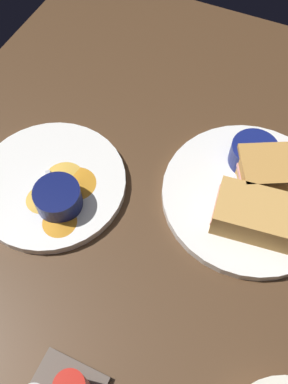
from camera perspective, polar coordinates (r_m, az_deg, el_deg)
The scene contains 10 objects.
ground_plane at distance 66.21cm, azimuth 9.42°, elevation -7.50°, with size 110.00×110.00×3.00cm, color #4C331E.
plate_sandwich_main at distance 69.03cm, azimuth 14.16°, elevation -0.48°, with size 28.03×28.03×1.60cm, color white.
sandwich_half_near at distance 63.84cm, azimuth 15.43°, elevation -3.13°, with size 14.04×9.18×4.80cm.
sandwich_half_far at distance 69.11cm, azimuth 18.11°, elevation 2.83°, with size 15.04×12.72×4.80cm.
ramekin_dark_sauce at distance 70.24cm, azimuth 14.73°, elevation 5.12°, with size 7.60×7.60×3.93cm.
spoon_by_dark_ramekin at distance 68.17cm, azimuth 12.95°, elevation 0.70°, with size 2.25×9.87×0.80cm.
plate_chips_companion at distance 69.84cm, azimuth -12.60°, elevation 1.17°, with size 24.53×24.53×1.60cm, color white.
ramekin_light_gravy at distance 64.86cm, azimuth -11.70°, elevation -0.72°, with size 7.21×7.21×3.75cm.
spoon_by_gravy_ramekin at distance 66.09cm, azimuth -11.85°, elevation -1.84°, with size 7.86×8.19×0.80cm.
plantain_chip_scatter at distance 67.36cm, azimuth -11.02°, elevation 0.17°, with size 11.02×15.67×0.60cm.
Camera 1 is at (-0.97, 28.11, 58.44)cm, focal length 38.97 mm.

